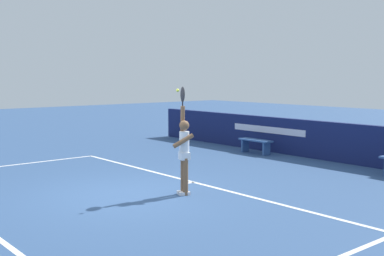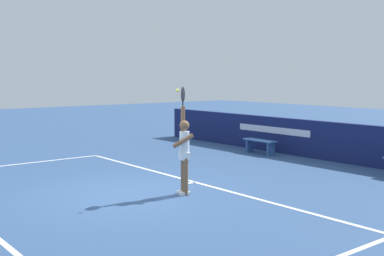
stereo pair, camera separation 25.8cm
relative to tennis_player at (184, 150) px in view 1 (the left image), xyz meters
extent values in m
plane|color=#32517F|center=(-0.81, -0.95, -0.97)|extent=(60.00, 60.00, 0.00)
cube|color=white|center=(-0.81, 0.95, -0.96)|extent=(10.25, 0.10, 0.00)
cube|color=white|center=(-5.93, -1.58, -0.96)|extent=(0.10, 5.15, 0.00)
cube|color=white|center=(-0.81, 0.80, -0.96)|extent=(0.10, 0.30, 0.00)
cube|color=#141E50|center=(-0.81, 6.10, -0.37)|extent=(15.29, 0.19, 1.19)
cube|color=silver|center=(-2.88, 6.00, -0.21)|extent=(3.14, 0.01, 0.22)
cylinder|color=brown|center=(0.07, -0.02, -0.56)|extent=(0.12, 0.12, 0.81)
cylinder|color=brown|center=(-0.06, 0.03, -0.56)|extent=(0.12, 0.12, 0.81)
cube|color=white|center=(0.07, -0.04, -0.93)|extent=(0.18, 0.26, 0.07)
cube|color=white|center=(-0.07, 0.01, -0.93)|extent=(0.18, 0.26, 0.07)
cylinder|color=white|center=(0.01, 0.00, 0.13)|extent=(0.21, 0.21, 0.57)
cube|color=white|center=(0.01, 0.00, -0.12)|extent=(0.30, 0.27, 0.16)
sphere|color=brown|center=(0.01, 0.00, 0.54)|extent=(0.22, 0.22, 0.22)
cylinder|color=brown|center=(-0.10, 0.04, 0.68)|extent=(0.14, 0.13, 0.54)
cylinder|color=brown|center=(0.09, -0.09, 0.23)|extent=(0.25, 0.48, 0.31)
ellipsoid|color=black|center=(-0.10, 0.04, 1.20)|extent=(0.31, 0.14, 0.37)
cylinder|color=black|center=(-0.10, 0.04, 1.01)|extent=(0.03, 0.03, 0.18)
sphere|color=#CEDF39|center=(0.05, -0.21, 1.30)|extent=(0.07, 0.07, 0.07)
cube|color=#345994|center=(-2.87, 5.40, -0.52)|extent=(1.25, 0.37, 0.05)
cube|color=#345994|center=(-3.35, 5.39, -0.74)|extent=(0.06, 0.32, 0.45)
cube|color=#345994|center=(-2.40, 5.40, -0.74)|extent=(0.06, 0.32, 0.45)
camera|label=1|loc=(8.10, -6.58, 1.59)|focal=45.81mm
camera|label=2|loc=(8.26, -6.38, 1.59)|focal=45.81mm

